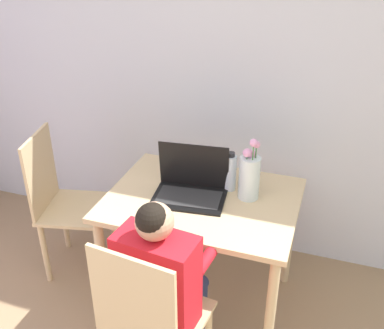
% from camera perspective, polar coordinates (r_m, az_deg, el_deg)
% --- Properties ---
extents(wall_back, '(6.40, 0.05, 2.50)m').
position_cam_1_polar(wall_back, '(2.74, 6.54, 12.23)').
color(wall_back, silver).
rests_on(wall_back, ground_plane).
extents(dining_table, '(1.00, 0.75, 0.72)m').
position_cam_1_polar(dining_table, '(2.43, 1.32, -6.17)').
color(dining_table, '#D6B784').
rests_on(dining_table, ground_plane).
extents(chair_occupied, '(0.44, 0.44, 0.93)m').
position_cam_1_polar(chair_occupied, '(2.06, -5.28, -19.50)').
color(chair_occupied, '#D6B784').
rests_on(chair_occupied, ground_plane).
extents(chair_spare, '(0.48, 0.48, 0.93)m').
position_cam_1_polar(chair_spare, '(2.89, -15.89, -4.71)').
color(chair_spare, '#D6B784').
rests_on(chair_spare, ground_plane).
extents(person_seated, '(0.39, 0.46, 1.05)m').
position_cam_1_polar(person_seated, '(2.01, -3.71, -13.93)').
color(person_seated, red).
rests_on(person_seated, ground_plane).
extents(laptop, '(0.40, 0.30, 0.27)m').
position_cam_1_polar(laptop, '(2.37, -0.14, -2.54)').
color(laptop, black).
rests_on(laptop, dining_table).
extents(flower_vase, '(0.11, 0.11, 0.35)m').
position_cam_1_polar(flower_vase, '(2.33, 7.31, -1.27)').
color(flower_vase, silver).
rests_on(flower_vase, dining_table).
extents(water_bottle, '(0.06, 0.06, 0.22)m').
position_cam_1_polar(water_bottle, '(2.40, 4.89, -0.99)').
color(water_bottle, silver).
rests_on(water_bottle, dining_table).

